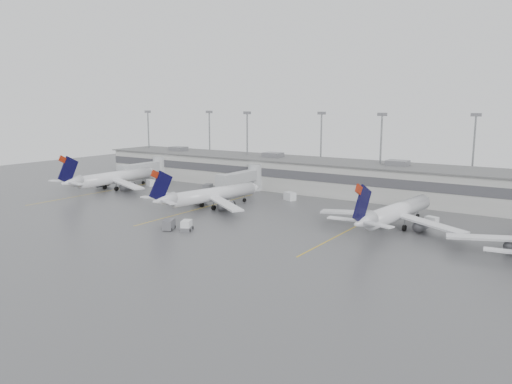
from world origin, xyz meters
The scene contains 18 objects.
ground centered at (0.00, 0.00, 0.00)m, with size 260.00×260.00×0.00m, color #4E4E50.
terminal centered at (-0.01, 57.98, 4.17)m, with size 152.00×17.00×9.45m.
light_masts centered at (0.00, 63.75, 12.03)m, with size 142.40×8.00×20.60m.
jet_bridge_left centered at (-55.50, 45.72, 3.87)m, with size 4.00×17.20×7.00m.
jet_bridge_right centered at (-20.50, 45.72, 3.87)m, with size 4.00×17.20×7.00m.
stand_markings centered at (0.00, 24.00, 0.01)m, with size 105.25×40.00×0.01m.
jet_far_left centered at (-52.73, 29.13, 3.29)m, with size 29.19×32.69×10.58m.
jet_mid_left centered at (-15.80, 24.64, 3.07)m, with size 26.59×30.13×9.87m.
jet_mid_right centered at (24.07, 29.29, 3.17)m, with size 27.91×31.44×10.19m.
baggage_tug centered at (-6.90, 6.96, 0.74)m, with size 2.94×3.46×1.91m.
baggage_cart centered at (-10.10, 5.76, 1.00)m, with size 2.85×3.42×1.91m.
gse_uld_a centered at (-48.73, 39.42, 0.87)m, with size 2.47×1.64×1.75m, color silver.
gse_uld_b centered at (-5.71, 42.64, 0.97)m, with size 2.73×1.82×1.93m, color silver.
gse_uld_c centered at (29.02, 36.13, 0.79)m, with size 2.24×1.49×1.58m, color silver.
gse_loader centered at (-30.23, 41.85, 0.95)m, with size 1.89×3.03×1.89m, color slate.
cone_a centered at (-49.93, 35.60, 0.38)m, with size 0.48×0.48×0.77m, color #E83E04.
cone_b centered at (-15.62, 29.22, 0.36)m, with size 0.45×0.45×0.72m, color #E83E04.
cone_c centered at (12.25, 39.06, 0.37)m, with size 0.47×0.47×0.75m, color #E83E04.
Camera 1 is at (52.21, -59.34, 22.64)m, focal length 35.00 mm.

